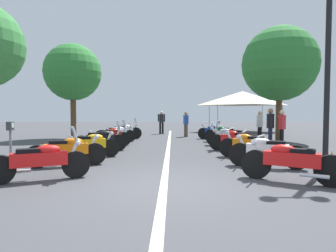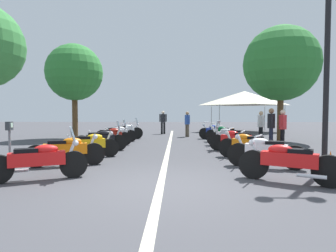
{
  "view_description": "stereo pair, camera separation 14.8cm",
  "coord_description": "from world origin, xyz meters",
  "px_view_note": "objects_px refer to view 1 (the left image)",
  "views": [
    {
      "loc": [
        -5.84,
        -0.18,
        1.53
      ],
      "look_at": [
        5.6,
        0.0,
        0.98
      ],
      "focal_mm": 30.58,
      "sensor_mm": 36.0,
      "label": 1
    },
    {
      "loc": [
        -5.84,
        -0.33,
        1.53
      ],
      "look_at": [
        5.6,
        0.0,
        0.98
      ],
      "focal_mm": 30.58,
      "sensor_mm": 36.0,
      "label": 2
    }
  ],
  "objects_px": {
    "motorcycle_right_row_2": "(249,145)",
    "motorcycle_left_row_1": "(67,150)",
    "event_tent": "(242,98)",
    "motorcycle_right_row_6": "(215,131)",
    "bystander_3": "(260,124)",
    "motorcycle_left_row_3": "(101,139)",
    "roadside_tree_2": "(73,73)",
    "motorcycle_right_row_0": "(291,161)",
    "bystander_4": "(282,126)",
    "street_lamp_twin_globe": "(329,31)",
    "motorcycle_right_row_4": "(228,136)",
    "motorcycle_left_row_6": "(124,131)",
    "motorcycle_right_row_5": "(224,133)",
    "roadside_tree_0": "(280,64)",
    "motorcycle_left_row_0": "(41,160)",
    "motorcycle_left_row_4": "(110,136)",
    "traffic_cone_0": "(332,164)",
    "bystander_1": "(161,121)",
    "bystander_0": "(186,122)",
    "motorcycle_right_row_1": "(267,151)",
    "parking_meter": "(10,137)",
    "motorcycle_left_row_2": "(90,145)",
    "motorcycle_right_row_3": "(235,140)",
    "motorcycle_left_row_5": "(116,133)",
    "bystander_2": "(270,124)"
  },
  "relations": [
    {
      "from": "event_tent",
      "to": "motorcycle_right_row_5",
      "type": "bearing_deg",
      "value": 160.25
    },
    {
      "from": "motorcycle_right_row_5",
      "to": "bystander_3",
      "type": "distance_m",
      "value": 1.9
    },
    {
      "from": "motorcycle_right_row_3",
      "to": "bystander_1",
      "type": "distance_m",
      "value": 9.66
    },
    {
      "from": "bystander_1",
      "to": "roadside_tree_2",
      "type": "height_order",
      "value": "roadside_tree_2"
    },
    {
      "from": "motorcycle_right_row_6",
      "to": "bystander_3",
      "type": "relative_size",
      "value": 1.16
    },
    {
      "from": "motorcycle_left_row_2",
      "to": "roadside_tree_2",
      "type": "bearing_deg",
      "value": 91.32
    },
    {
      "from": "motorcycle_right_row_4",
      "to": "bystander_0",
      "type": "distance_m",
      "value": 5.4
    },
    {
      "from": "motorcycle_right_row_4",
      "to": "motorcycle_left_row_1",
      "type": "bearing_deg",
      "value": 72.4
    },
    {
      "from": "motorcycle_left_row_2",
      "to": "motorcycle_right_row_6",
      "type": "bearing_deg",
      "value": 30.43
    },
    {
      "from": "motorcycle_left_row_3",
      "to": "roadside_tree_2",
      "type": "bearing_deg",
      "value": 99.42
    },
    {
      "from": "motorcycle_left_row_4",
      "to": "motorcycle_left_row_6",
      "type": "relative_size",
      "value": 0.93
    },
    {
      "from": "bystander_3",
      "to": "motorcycle_right_row_1",
      "type": "bearing_deg",
      "value": -110.69
    },
    {
      "from": "motorcycle_left_row_3",
      "to": "motorcycle_left_row_1",
      "type": "bearing_deg",
      "value": -112.25
    },
    {
      "from": "bystander_3",
      "to": "bystander_4",
      "type": "bearing_deg",
      "value": -89.53
    },
    {
      "from": "bystander_0",
      "to": "roadside_tree_2",
      "type": "relative_size",
      "value": 0.29
    },
    {
      "from": "motorcycle_right_row_2",
      "to": "event_tent",
      "type": "bearing_deg",
      "value": -75.34
    },
    {
      "from": "bystander_1",
      "to": "event_tent",
      "type": "bearing_deg",
      "value": 100.16
    },
    {
      "from": "motorcycle_left_row_1",
      "to": "motorcycle_right_row_0",
      "type": "xyz_separation_m",
      "value": [
        -1.76,
        -5.54,
        0.01
      ]
    },
    {
      "from": "motorcycle_left_row_1",
      "to": "traffic_cone_0",
      "type": "distance_m",
      "value": 6.89
    },
    {
      "from": "roadside_tree_0",
      "to": "motorcycle_left_row_0",
      "type": "bearing_deg",
      "value": 136.93
    },
    {
      "from": "motorcycle_left_row_1",
      "to": "motorcycle_left_row_4",
      "type": "distance_m",
      "value": 4.96
    },
    {
      "from": "parking_meter",
      "to": "event_tent",
      "type": "height_order",
      "value": "event_tent"
    },
    {
      "from": "motorcycle_left_row_1",
      "to": "bystander_0",
      "type": "distance_m",
      "value": 10.66
    },
    {
      "from": "roadside_tree_2",
      "to": "parking_meter",
      "type": "bearing_deg",
      "value": -169.99
    },
    {
      "from": "motorcycle_left_row_5",
      "to": "event_tent",
      "type": "xyz_separation_m",
      "value": [
        8.08,
        -8.43,
        2.2
      ]
    },
    {
      "from": "motorcycle_left_row_1",
      "to": "bystander_4",
      "type": "distance_m",
      "value": 8.79
    },
    {
      "from": "motorcycle_right_row_6",
      "to": "bystander_1",
      "type": "xyz_separation_m",
      "value": [
        4.12,
        3.16,
        0.5
      ]
    },
    {
      "from": "motorcycle_right_row_2",
      "to": "motorcycle_left_row_1",
      "type": "bearing_deg",
      "value": 42.6
    },
    {
      "from": "motorcycle_left_row_4",
      "to": "bystander_4",
      "type": "bearing_deg",
      "value": -25.99
    },
    {
      "from": "motorcycle_left_row_1",
      "to": "motorcycle_left_row_2",
      "type": "relative_size",
      "value": 1.11
    },
    {
      "from": "motorcycle_right_row_0",
      "to": "bystander_4",
      "type": "distance_m",
      "value": 6.45
    },
    {
      "from": "motorcycle_left_row_4",
      "to": "event_tent",
      "type": "bearing_deg",
      "value": 28.41
    },
    {
      "from": "street_lamp_twin_globe",
      "to": "bystander_4",
      "type": "relative_size",
      "value": 3.29
    },
    {
      "from": "motorcycle_left_row_1",
      "to": "motorcycle_left_row_4",
      "type": "height_order",
      "value": "motorcycle_left_row_4"
    },
    {
      "from": "motorcycle_right_row_5",
      "to": "roadside_tree_0",
      "type": "bearing_deg",
      "value": -139.23
    },
    {
      "from": "parking_meter",
      "to": "roadside_tree_2",
      "type": "xyz_separation_m",
      "value": [
        9.44,
        1.66,
        2.95
      ]
    },
    {
      "from": "motorcycle_left_row_5",
      "to": "motorcycle_right_row_6",
      "type": "distance_m",
      "value": 5.51
    },
    {
      "from": "motorcycle_left_row_3",
      "to": "motorcycle_right_row_5",
      "type": "bearing_deg",
      "value": 13.86
    },
    {
      "from": "motorcycle_left_row_5",
      "to": "bystander_2",
      "type": "bearing_deg",
      "value": -32.89
    },
    {
      "from": "parking_meter",
      "to": "motorcycle_right_row_5",
      "type": "bearing_deg",
      "value": 44.57
    },
    {
      "from": "motorcycle_right_row_4",
      "to": "bystander_1",
      "type": "distance_m",
      "value": 8.15
    },
    {
      "from": "motorcycle_left_row_1",
      "to": "traffic_cone_0",
      "type": "bearing_deg",
      "value": -29.49
    },
    {
      "from": "motorcycle_right_row_4",
      "to": "roadside_tree_2",
      "type": "distance_m",
      "value": 9.78
    },
    {
      "from": "motorcycle_right_row_5",
      "to": "event_tent",
      "type": "xyz_separation_m",
      "value": [
        8.09,
        -2.9,
        2.19
      ]
    },
    {
      "from": "parking_meter",
      "to": "motorcycle_left_row_4",
      "type": "bearing_deg",
      "value": 74.04
    },
    {
      "from": "motorcycle_right_row_2",
      "to": "motorcycle_right_row_5",
      "type": "xyz_separation_m",
      "value": [
        5.14,
        -0.09,
        -0.0
      ]
    },
    {
      "from": "motorcycle_right_row_1",
      "to": "parking_meter",
      "type": "height_order",
      "value": "parking_meter"
    },
    {
      "from": "motorcycle_right_row_4",
      "to": "motorcycle_left_row_6",
      "type": "bearing_deg",
      "value": -1.55
    },
    {
      "from": "motorcycle_left_row_4",
      "to": "motorcycle_right_row_0",
      "type": "relative_size",
      "value": 0.97
    },
    {
      "from": "motorcycle_right_row_3",
      "to": "bystander_0",
      "type": "relative_size",
      "value": 1.27
    }
  ]
}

